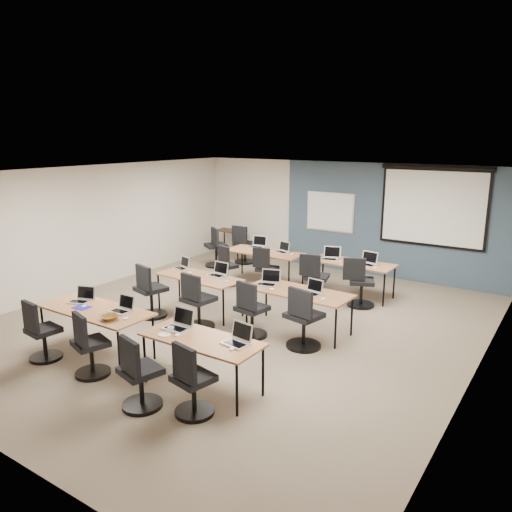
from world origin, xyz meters
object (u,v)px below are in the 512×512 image
Objects in this scene: task_chair_7 at (303,323)px; laptop_8 at (258,244)px; training_table_mid_right at (298,293)px; task_chair_10 at (315,281)px; task_chair_1 at (89,350)px; task_chair_5 at (197,306)px; task_chair_3 at (192,386)px; laptop_7 at (313,290)px; task_chair_8 at (226,269)px; laptop_0 at (82,298)px; task_chair_6 at (251,314)px; training_table_mid_left at (199,279)px; task_chair_11 at (359,286)px; task_chair_0 at (41,336)px; laptop_3 at (238,339)px; task_chair_4 at (150,295)px; training_table_front_left at (95,311)px; laptop_2 at (179,324)px; laptop_6 at (268,281)px; laptop_9 at (282,250)px; training_table_front_right at (202,342)px; spare_chair_a at (244,248)px; training_table_back_left at (264,253)px; laptop_4 at (182,266)px; utility_table at (231,234)px; laptop_5 at (218,272)px; spare_chair_b at (216,250)px; laptop_1 at (123,307)px; task_chair_2 at (138,379)px; task_chair_9 at (266,272)px; whiteboard at (330,212)px; training_table_back_right at (352,264)px.

task_chair_7 is 2.94× the size of laptop_8.
task_chair_10 is at bearing 109.00° from training_table_mid_right.
task_chair_5 is at bearing 104.54° from task_chair_1.
laptop_7 is (0.02, 3.09, 0.39)m from task_chair_3.
laptop_0 is at bearing -71.08° from task_chair_8.
training_table_mid_left is at bearing 171.78° from task_chair_6.
task_chair_11 is (0.12, 1.79, -0.37)m from laptop_7.
task_chair_0 is 2.55m from task_chair_5.
laptop_3 is 0.33× the size of task_chair_4.
laptop_2 is at bearing 4.72° from training_table_front_left.
laptop_2 is at bearing -105.94° from task_chair_10.
task_chair_0 is 5.65m from laptop_8.
task_chair_3 is 2.79× the size of laptop_6.
laptop_9 is 2.20m from task_chair_11.
training_table_front_left is 6.10× the size of laptop_7.
task_chair_0 is 0.95× the size of task_chair_11.
task_chair_1 is 2.90× the size of laptop_3.
laptop_6 is at bearing 102.34° from training_table_front_right.
laptop_8 is (-0.85, 5.58, 0.39)m from task_chair_1.
training_table_front_right is 0.51m from laptop_2.
spare_chair_a is (-1.97, 4.23, -0.00)m from task_chair_5.
laptop_0 is at bearing -131.77° from task_chair_6.
training_table_back_left is 3.16m from task_chair_4.
training_table_front_left is 4.90m from laptop_9.
task_chair_6 is (1.00, 0.21, -0.02)m from task_chair_5.
laptop_3 reaches higher than laptop_4.
training_table_front_left is 1.12× the size of training_table_mid_left.
training_table_back_left is 2.15× the size of utility_table.
training_table_mid_left is at bearing 84.19° from task_chair_0.
laptop_2 is at bearing -60.54° from laptop_5.
laptop_5 is 0.94× the size of laptop_8.
spare_chair_b reaches higher than task_chair_5.
laptop_5 reaches higher than utility_table.
task_chair_10 is (1.23, 3.98, -0.37)m from laptop_1.
spare_chair_a is (-3.00, 1.74, 0.01)m from task_chair_10.
task_chair_6 reaches higher than laptop_9.
task_chair_2 is 5.22m from task_chair_9.
task_chair_9 is at bearing 124.03° from task_chair_3.
laptop_3 is at bearing -30.26° from task_chair_5.
whiteboard is 1.25× the size of spare_chair_a.
laptop_1 is at bearing 47.56° from task_chair_0.
whiteboard is 1.27× the size of task_chair_10.
laptop_3 is at bearing 37.04° from task_chair_1.
task_chair_4 is 1.00× the size of task_chair_5.
training_table_front_left is at bearing -96.60° from whiteboard.
training_table_mid_right is 5.97× the size of laptop_9.
laptop_1 is at bearing -108.85° from training_table_back_right.
training_table_back_left is (-0.69, -1.97, -0.76)m from whiteboard.
spare_chair_b reaches higher than laptop_1.
laptop_2 is 4.03m from task_chair_10.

